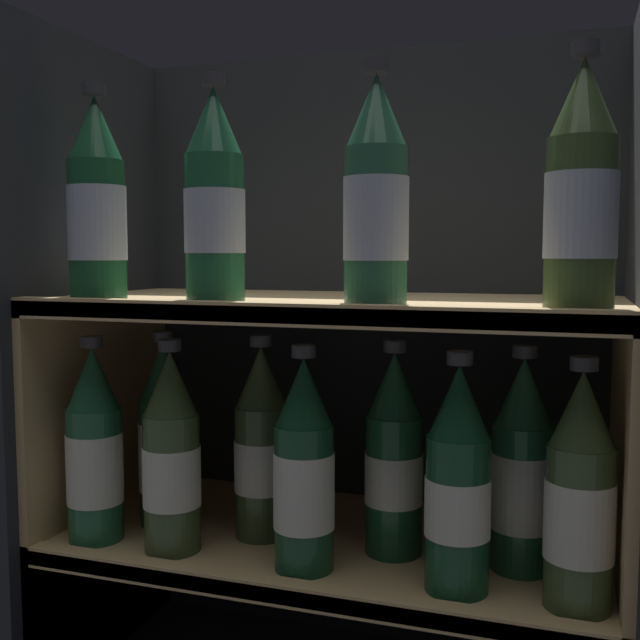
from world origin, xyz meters
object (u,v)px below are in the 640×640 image
object	(u,v)px
bottle_lower_back_2	(394,459)
bottle_lower_back_3	(522,472)
bottle_upper_front_0	(97,206)
bottle_upper_front_3	(581,194)
bottle_lower_front_0	(94,451)
bottle_upper_front_1	(215,202)
bottle_lower_back_1	(262,448)
bottle_lower_front_3	(458,486)
bottle_upper_front_2	(376,199)
bottle_lower_back_0	(165,440)
bottle_lower_front_2	(303,472)
bottle_lower_front_1	(172,458)
bottle_lower_front_4	(580,499)

from	to	relation	value
bottle_lower_back_2	bottle_lower_back_3	world-z (taller)	same
bottle_upper_front_0	bottle_upper_front_3	world-z (taller)	same
bottle_lower_back_2	bottle_upper_front_0	bearing A→B (deg)	-167.55
bottle_lower_front_0	bottle_lower_back_3	bearing A→B (deg)	8.62
bottle_upper_front_1	bottle_lower_back_1	xyz separation A→B (m)	(0.02, 0.08, -0.31)
bottle_lower_front_3	bottle_lower_back_3	bearing A→B (deg)	51.83
bottle_upper_front_2	bottle_lower_front_0	xyz separation A→B (m)	(-0.37, -0.00, -0.31)
bottle_lower_front_3	bottle_lower_back_2	size ratio (longest dim) A/B	1.00
bottle_upper_front_2	bottle_lower_back_3	bearing A→B (deg)	27.03
bottle_upper_front_0	bottle_lower_back_1	size ratio (longest dim) A/B	1.00
bottle_lower_front_0	bottle_lower_front_3	size ratio (longest dim) A/B	1.00
bottle_lower_back_0	bottle_lower_front_2	bearing A→B (deg)	-19.19
bottle_lower_back_0	bottle_lower_back_3	distance (m)	0.47
bottle_upper_front_0	bottle_lower_back_2	distance (m)	0.48
bottle_upper_front_2	bottle_lower_front_3	world-z (taller)	bottle_upper_front_2
bottle_lower_front_0	bottle_lower_back_1	size ratio (longest dim) A/B	1.00
bottle_lower_back_1	bottle_lower_back_2	size ratio (longest dim) A/B	1.00
bottle_lower_front_3	bottle_lower_front_1	bearing A→B (deg)	180.00
bottle_upper_front_0	bottle_upper_front_2	xyz separation A→B (m)	(0.35, 0.00, 0.00)
bottle_upper_front_2	bottle_lower_front_2	bearing A→B (deg)	-180.00
bottle_lower_front_2	bottle_lower_front_3	bearing A→B (deg)	0.00
bottle_upper_front_1	bottle_lower_front_1	bearing A→B (deg)	180.00
bottle_upper_front_2	bottle_lower_front_3	bearing A→B (deg)	-0.00
bottle_lower_front_1	bottle_lower_back_2	bearing A→B (deg)	16.91
bottle_lower_front_1	bottle_lower_front_3	bearing A→B (deg)	-0.00
bottle_lower_front_2	bottle_lower_back_0	distance (m)	0.24
bottle_upper_front_3	bottle_lower_back_1	xyz separation A→B (m)	(-0.38, 0.08, -0.31)
bottle_upper_front_0	bottle_upper_front_2	world-z (taller)	same
bottle_upper_front_1	bottle_lower_back_1	distance (m)	0.32
bottle_upper_front_0	bottle_lower_front_0	xyz separation A→B (m)	(-0.01, 0.00, -0.31)
bottle_lower_front_2	bottle_lower_back_0	size ratio (longest dim) A/B	1.00
bottle_lower_front_2	bottle_lower_back_2	world-z (taller)	same
bottle_upper_front_2	bottle_lower_back_2	bearing A→B (deg)	86.83
bottle_upper_front_0	bottle_lower_front_2	world-z (taller)	bottle_upper_front_0
bottle_lower_back_3	bottle_upper_front_3	bearing A→B (deg)	-55.43
bottle_lower_back_2	bottle_lower_back_1	bearing A→B (deg)	180.00
bottle_upper_front_1	bottle_lower_front_0	bearing A→B (deg)	-180.00
bottle_lower_front_1	bottle_lower_front_3	distance (m)	0.35
bottle_lower_front_2	bottle_lower_back_1	distance (m)	0.12
bottle_lower_front_1	bottle_lower_back_3	xyz separation A→B (m)	(0.41, 0.08, -0.00)
bottle_lower_back_1	bottle_lower_back_3	size ratio (longest dim) A/B	1.00
bottle_lower_front_0	bottle_lower_back_2	world-z (taller)	same
bottle_lower_back_3	bottle_lower_front_0	bearing A→B (deg)	-171.38
bottle_lower_front_2	bottle_lower_front_0	bearing A→B (deg)	180.00
bottle_lower_front_0	bottle_lower_front_4	size ratio (longest dim) A/B	1.00
bottle_upper_front_0	bottle_lower_front_3	distance (m)	0.54
bottle_lower_back_0	bottle_lower_front_0	bearing A→B (deg)	-125.06
bottle_upper_front_0	bottle_lower_front_2	size ratio (longest dim) A/B	1.00
bottle_upper_front_2	bottle_lower_front_1	bearing A→B (deg)	180.00
bottle_lower_front_1	bottle_lower_back_3	distance (m)	0.42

